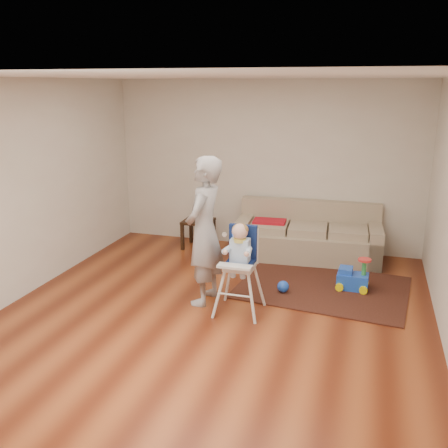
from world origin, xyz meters
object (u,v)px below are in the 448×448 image
(sofa, at_px, (308,232))
(adult, at_px, (204,231))
(ride_on_toy, at_px, (353,273))
(toy_ball, at_px, (283,287))
(high_chair, at_px, (240,270))
(side_table, at_px, (198,234))

(sofa, xyz_separation_m, adult, (-1.00, -1.98, 0.49))
(ride_on_toy, bearing_deg, toy_ball, -153.96)
(high_chair, distance_m, adult, 0.64)
(adult, bearing_deg, ride_on_toy, 120.77)
(toy_ball, bearing_deg, sofa, 85.67)
(toy_ball, xyz_separation_m, high_chair, (-0.40, -0.68, 0.44))
(adult, bearing_deg, sofa, 156.80)
(ride_on_toy, xyz_separation_m, high_chair, (-1.26, -1.06, 0.29))
(sofa, distance_m, side_table, 1.81)
(ride_on_toy, relative_size, high_chair, 0.40)
(side_table, height_order, adult, adult)
(side_table, bearing_deg, ride_on_toy, -23.33)
(high_chair, bearing_deg, side_table, 120.73)
(side_table, relative_size, high_chair, 0.43)
(high_chair, xyz_separation_m, adult, (-0.49, 0.17, 0.38))
(sofa, height_order, side_table, sofa)
(sofa, xyz_separation_m, toy_ball, (-0.11, -1.46, -0.33))
(toy_ball, distance_m, adult, 1.31)
(adult, bearing_deg, toy_ball, 123.62)
(toy_ball, relative_size, high_chair, 0.14)
(sofa, relative_size, ride_on_toy, 5.16)
(toy_ball, bearing_deg, ride_on_toy, 23.92)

